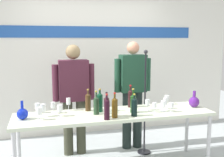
{
  "coord_description": "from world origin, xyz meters",
  "views": [
    {
      "loc": [
        -0.9,
        -3.26,
        1.72
      ],
      "look_at": [
        0.0,
        0.15,
        1.2
      ],
      "focal_mm": 42.91,
      "sensor_mm": 36.0,
      "label": 1
    }
  ],
  "objects": [
    {
      "name": "wine_bottle_6",
      "position": [
        -0.17,
        -0.26,
        0.91
      ],
      "size": [
        0.07,
        0.07,
        0.32
      ],
      "color": "black",
      "rests_on": "display_table"
    },
    {
      "name": "wine_glass_right_1",
      "position": [
        0.85,
        0.24,
        0.87
      ],
      "size": [
        0.07,
        0.07,
        0.14
      ],
      "color": "white",
      "rests_on": "display_table"
    },
    {
      "name": "wine_glass_right_3",
      "position": [
        0.72,
        0.02,
        0.88
      ],
      "size": [
        0.06,
        0.06,
        0.15
      ],
      "color": "white",
      "rests_on": "display_table"
    },
    {
      "name": "back_wall",
      "position": [
        0.0,
        1.56,
        1.5
      ],
      "size": [
        5.46,
        0.11,
        3.0
      ],
      "color": "white",
      "rests_on": "ground"
    },
    {
      "name": "wine_glass_left_3",
      "position": [
        -0.97,
        0.25,
        0.86
      ],
      "size": [
        0.07,
        0.07,
        0.13
      ],
      "color": "white",
      "rests_on": "display_table"
    },
    {
      "name": "wine_bottle_8",
      "position": [
        -0.15,
        -0.15,
        0.91
      ],
      "size": [
        0.06,
        0.06,
        0.31
      ],
      "color": "#331117",
      "rests_on": "display_table"
    },
    {
      "name": "wine_glass_right_4",
      "position": [
        0.64,
        -0.1,
        0.87
      ],
      "size": [
        0.07,
        0.07,
        0.14
      ],
      "color": "white",
      "rests_on": "display_table"
    },
    {
      "name": "wine_glass_left_4",
      "position": [
        -0.71,
        0.02,
        0.87
      ],
      "size": [
        0.07,
        0.07,
        0.15
      ],
      "color": "white",
      "rests_on": "display_table"
    },
    {
      "name": "wine_bottle_0",
      "position": [
        0.23,
        -0.05,
        0.9
      ],
      "size": [
        0.07,
        0.07,
        0.32
      ],
      "color": "#174116",
      "rests_on": "display_table"
    },
    {
      "name": "wine_glass_left_2",
      "position": [
        -0.9,
        0.06,
        0.89
      ],
      "size": [
        0.07,
        0.07,
        0.16
      ],
      "color": "white",
      "rests_on": "display_table"
    },
    {
      "name": "wine_bottle_5",
      "position": [
        -0.18,
        0.1,
        0.91
      ],
      "size": [
        0.07,
        0.07,
        0.31
      ],
      "color": "#0F4027",
      "rests_on": "display_table"
    },
    {
      "name": "wine_glass_right_2",
      "position": [
        0.51,
        -0.11,
        0.87
      ],
      "size": [
        0.06,
        0.06,
        0.13
      ],
      "color": "white",
      "rests_on": "display_table"
    },
    {
      "name": "decanter_blue_left",
      "position": [
        -1.15,
        0.01,
        0.84
      ],
      "size": [
        0.13,
        0.13,
        0.23
      ],
      "color": "#0F24BB",
      "rests_on": "display_table"
    },
    {
      "name": "presenter_right",
      "position": [
        0.46,
        0.62,
        0.96
      ],
      "size": [
        0.59,
        0.22,
        1.69
      ],
      "color": "black",
      "rests_on": "ground"
    },
    {
      "name": "wine_bottle_3",
      "position": [
        -0.06,
        -0.2,
        0.9
      ],
      "size": [
        0.07,
        0.07,
        0.31
      ],
      "color": "#4E350D",
      "rests_on": "display_table"
    },
    {
      "name": "wine_glass_left_5",
      "position": [
        -0.57,
        0.28,
        0.89
      ],
      "size": [
        0.06,
        0.06,
        0.17
      ],
      "color": "white",
      "rests_on": "display_table"
    },
    {
      "name": "display_table",
      "position": [
        0.0,
        0.0,
        0.71
      ],
      "size": [
        2.58,
        0.66,
        0.77
      ],
      "color": "silver",
      "rests_on": "ground"
    },
    {
      "name": "wine_bottle_4",
      "position": [
        0.19,
        -0.2,
        0.9
      ],
      "size": [
        0.08,
        0.08,
        0.29
      ],
      "color": "black",
      "rests_on": "display_table"
    },
    {
      "name": "wine_bottle_2",
      "position": [
        0.29,
        0.24,
        0.91
      ],
      "size": [
        0.07,
        0.07,
        0.32
      ],
      "color": "#321718",
      "rests_on": "display_table"
    },
    {
      "name": "wine_glass_left_0",
      "position": [
        -0.78,
        0.18,
        0.88
      ],
      "size": [
        0.06,
        0.06,
        0.15
      ],
      "color": "white",
      "rests_on": "display_table"
    },
    {
      "name": "decanter_blue_right",
      "position": [
        1.16,
        0.01,
        0.85
      ],
      "size": [
        0.15,
        0.15,
        0.23
      ],
      "color": "#551E82",
      "rests_on": "display_table"
    },
    {
      "name": "wine_glass_right_5",
      "position": [
        0.46,
        0.01,
        0.88
      ],
      "size": [
        0.06,
        0.06,
        0.15
      ],
      "color": "white",
      "rests_on": "display_table"
    },
    {
      "name": "wine_bottle_7",
      "position": [
        -0.32,
        0.2,
        0.9
      ],
      "size": [
        0.07,
        0.07,
        0.3
      ],
      "color": "#432C17",
      "rests_on": "display_table"
    },
    {
      "name": "microphone_stand",
      "position": [
        0.57,
        0.38,
        0.53
      ],
      "size": [
        0.2,
        0.2,
        1.57
      ],
      "color": "black",
      "rests_on": "ground"
    },
    {
      "name": "wine_glass_right_0",
      "position": [
        0.73,
        -0.15,
        0.86
      ],
      "size": [
        0.06,
        0.06,
        0.13
      ],
      "color": "white",
      "rests_on": "display_table"
    },
    {
      "name": "wine_glass_left_1",
      "position": [
        -0.96,
        -0.07,
        0.88
      ],
      "size": [
        0.07,
        0.07,
        0.15
      ],
      "color": "white",
      "rests_on": "display_table"
    },
    {
      "name": "wine_bottle_1",
      "position": [
        -0.25,
        -0.0,
        0.9
      ],
      "size": [
        0.07,
        0.07,
        0.31
      ],
      "color": "#203923",
      "rests_on": "display_table"
    },
    {
      "name": "presenter_left",
      "position": [
        -0.46,
        0.62,
        0.95
      ],
      "size": [
        0.62,
        0.22,
        1.65
      ],
      "color": "#38392A",
      "rests_on": "ground"
    }
  ]
}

